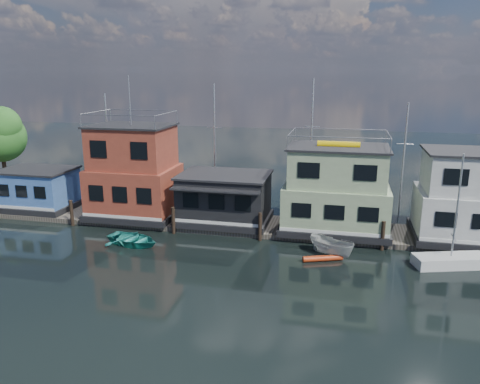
% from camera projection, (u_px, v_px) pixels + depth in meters
% --- Properties ---
extents(ground, '(160.00, 160.00, 0.00)m').
position_uv_depth(ground, '(182.00, 290.00, 27.84)').
color(ground, black).
rests_on(ground, ground).
extents(dock, '(48.00, 5.00, 0.40)m').
position_uv_depth(dock, '(231.00, 224.00, 39.11)').
color(dock, '#595147').
rests_on(dock, ground).
extents(houseboat_blue, '(6.40, 4.90, 3.66)m').
position_uv_depth(houseboat_blue, '(38.00, 189.00, 42.45)').
color(houseboat_blue, black).
rests_on(houseboat_blue, dock).
extents(houseboat_red, '(7.40, 5.90, 11.86)m').
position_uv_depth(houseboat_red, '(134.00, 173.00, 39.94)').
color(houseboat_red, black).
rests_on(houseboat_red, dock).
extents(houseboat_dark, '(7.40, 6.10, 4.06)m').
position_uv_depth(houseboat_dark, '(225.00, 198.00, 38.64)').
color(houseboat_dark, black).
rests_on(houseboat_dark, dock).
extents(houseboat_green, '(8.40, 5.90, 7.03)m').
position_uv_depth(houseboat_green, '(336.00, 191.00, 36.44)').
color(houseboat_green, black).
rests_on(houseboat_green, dock).
extents(houseboat_white, '(8.40, 5.90, 6.66)m').
position_uv_depth(houseboat_white, '(475.00, 198.00, 34.31)').
color(houseboat_white, black).
rests_on(houseboat_white, dock).
extents(pilings, '(42.28, 0.28, 2.20)m').
position_uv_depth(pilings, '(218.00, 224.00, 36.31)').
color(pilings, '#2D2116').
rests_on(pilings, ground).
extents(background_masts, '(36.40, 0.16, 12.00)m').
position_uv_depth(background_masts, '(297.00, 151.00, 42.40)').
color(background_masts, silver).
rests_on(background_masts, ground).
extents(dinghy_teal, '(4.86, 4.01, 0.87)m').
position_uv_depth(dinghy_teal, '(133.00, 239.00, 34.87)').
color(dinghy_teal, teal).
rests_on(dinghy_teal, ground).
extents(motorboat, '(3.77, 3.19, 1.40)m').
position_uv_depth(motorboat, '(332.00, 247.00, 32.65)').
color(motorboat, silver).
rests_on(motorboat, ground).
extents(day_sailer, '(5.08, 2.96, 7.61)m').
position_uv_depth(day_sailer, '(451.00, 260.00, 31.04)').
color(day_sailer, silver).
rests_on(day_sailer, ground).
extents(red_kayak, '(2.73, 1.37, 0.41)m').
position_uv_depth(red_kayak, '(323.00, 258.00, 31.95)').
color(red_kayak, '#BF3714').
rests_on(red_kayak, ground).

